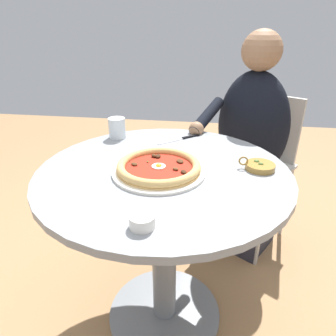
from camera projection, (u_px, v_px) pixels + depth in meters
ground_plane at (165, 315)px, 1.39m from camera, size 6.00×6.00×0.02m
dining_table at (164, 216)px, 1.15m from camera, size 0.89×0.89×0.75m
pizza_on_plate at (159, 168)px, 1.03m from camera, size 0.32×0.32×0.04m
water_glass at (117, 129)px, 1.33m from camera, size 0.08×0.08×0.09m
steak_knife at (185, 138)px, 1.33m from camera, size 0.17×0.15×0.01m
ramekin_capers at (143, 221)px, 0.75m from camera, size 0.07×0.07×0.03m
olive_pan at (260, 166)px, 1.05m from camera, size 0.13×0.10×0.04m
diner_person at (247, 161)px, 1.63m from camera, size 0.54×0.44×1.19m
cafe_chair_diner at (258, 155)px, 1.72m from camera, size 0.54×0.54×0.86m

